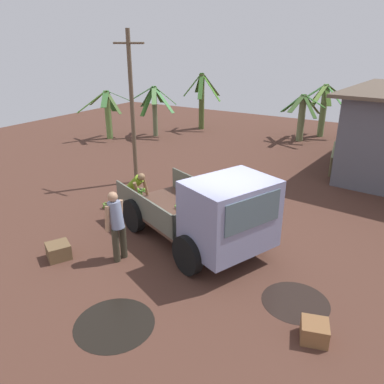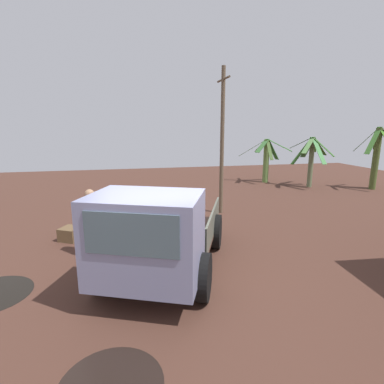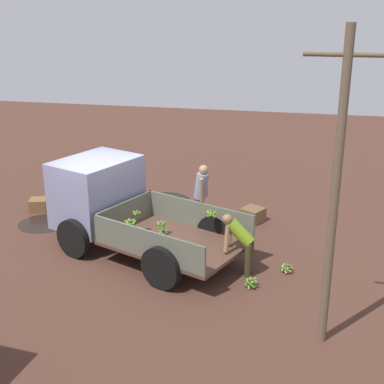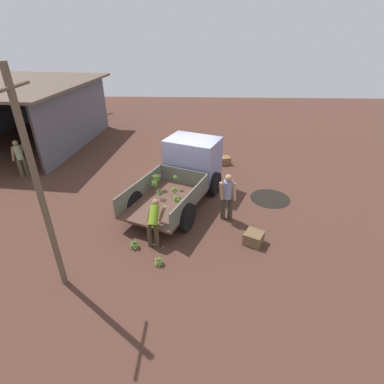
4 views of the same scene
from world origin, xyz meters
TOP-DOWN VIEW (x-y plane):
  - ground at (0.00, 0.00)m, footprint 36.00×36.00m
  - mud_patch_0 at (2.15, -0.96)m, footprint 1.36×1.36m
  - mud_patch_1 at (-0.53, -3.35)m, footprint 1.51×1.51m
  - cargo_truck at (-0.09, -0.18)m, footprint 4.90×3.53m
  - utility_pole at (-5.03, 2.78)m, footprint 1.28×0.14m
  - banana_palm_0 at (-8.75, 8.97)m, footprint 2.32×2.07m
  - banana_palm_1 at (-7.49, 11.86)m, footprint 1.99×2.34m
  - banana_palm_2 at (-1.68, 12.06)m, footprint 2.40×2.79m
  - banana_palm_3 at (-10.53, 7.26)m, footprint 2.09×2.64m
  - banana_palm_4 at (-0.98, 13.63)m, footprint 2.11×3.01m
  - person_foreground_visitor at (-1.99, -1.57)m, footprint 0.42×0.59m
  - person_worker_loading at (-3.31, 0.67)m, footprint 0.71×0.64m
  - person_bystander_near_shed at (1.12, 7.12)m, footprint 0.59×0.51m
  - banana_bunch_on_ground_0 at (-4.30, 0.42)m, footprint 0.25×0.26m
  - banana_bunch_on_ground_1 at (-3.62, 1.25)m, footprint 0.27×0.26m
  - wooden_crate_0 at (-3.25, -2.32)m, footprint 0.71×0.71m
  - wooden_crate_1 at (2.73, -1.80)m, footprint 0.58×0.58m

SIDE VIEW (x-z plane):
  - ground at x=0.00m, z-range 0.00..0.00m
  - mud_patch_0 at x=2.15m, z-range 0.00..0.01m
  - mud_patch_1 at x=-0.53m, z-range 0.00..0.01m
  - banana_bunch_on_ground_0 at x=-4.30m, z-range 0.01..0.22m
  - banana_bunch_on_ground_1 at x=-3.62m, z-range 0.01..0.25m
  - wooden_crate_1 at x=2.73m, z-range 0.00..0.35m
  - wooden_crate_0 at x=-3.25m, z-range 0.00..0.37m
  - person_worker_loading at x=-3.31m, z-range 0.11..1.45m
  - person_bystander_near_shed at x=1.12m, z-range 0.09..1.70m
  - person_foreground_visitor at x=-1.99m, z-range 0.09..1.81m
  - cargo_truck at x=-0.09m, z-range 0.05..2.11m
  - banana_palm_2 at x=-1.68m, z-range 0.09..2.48m
  - banana_palm_3 at x=-10.53m, z-range 0.08..2.60m
  - banana_palm_4 at x=-0.98m, z-range 0.11..2.89m
  - banana_palm_0 at x=-8.75m, z-range 0.19..2.86m
  - banana_palm_1 at x=-7.49m, z-range 0.08..3.28m
  - utility_pole at x=-5.03m, z-range 0.12..5.39m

